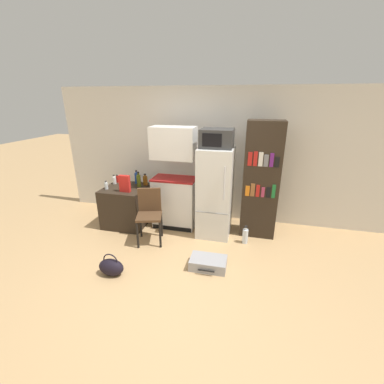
{
  "coord_description": "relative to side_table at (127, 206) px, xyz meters",
  "views": [
    {
      "loc": [
        0.9,
        -2.86,
        2.33
      ],
      "look_at": [
        -0.0,
        0.85,
        0.91
      ],
      "focal_mm": 24.0,
      "sensor_mm": 36.0,
      "label": 1
    }
  ],
  "objects": [
    {
      "name": "bottle_milk_white",
      "position": [
        -0.29,
        0.15,
        0.45
      ],
      "size": [
        0.07,
        0.07,
        0.18
      ],
      "color": "white",
      "rests_on": "side_table"
    },
    {
      "name": "side_table",
      "position": [
        0.0,
        0.0,
        0.0
      ],
      "size": [
        0.76,
        0.76,
        0.74
      ],
      "color": "#2D2319",
      "rests_on": "ground_plane"
    },
    {
      "name": "bottle_ketchup_red",
      "position": [
        -0.29,
        0.25,
        0.44
      ],
      "size": [
        0.06,
        0.06,
        0.15
      ],
      "color": "#AD1914",
      "rests_on": "side_table"
    },
    {
      "name": "bottle_amber_beer",
      "position": [
        0.32,
        0.23,
        0.46
      ],
      "size": [
        0.09,
        0.09,
        0.22
      ],
      "color": "brown",
      "rests_on": "side_table"
    },
    {
      "name": "handbag",
      "position": [
        0.5,
        -1.47,
        -0.25
      ],
      "size": [
        0.36,
        0.2,
        0.33
      ],
      "color": "black",
      "rests_on": "ground_plane"
    },
    {
      "name": "cereal_box",
      "position": [
        0.12,
        -0.21,
        0.52
      ],
      "size": [
        0.19,
        0.07,
        0.3
      ],
      "color": "red",
      "rests_on": "side_table"
    },
    {
      "name": "ground_plane",
      "position": [
        1.38,
        -1.22,
        -0.37
      ],
      "size": [
        24.0,
        24.0,
        0.0
      ],
      "primitive_type": "plane",
      "color": "tan"
    },
    {
      "name": "water_bottle_front",
      "position": [
        2.26,
        -0.19,
        -0.24
      ],
      "size": [
        0.09,
        0.09,
        0.32
      ],
      "color": "silver",
      "rests_on": "ground_plane"
    },
    {
      "name": "suitcase_large_flat",
      "position": [
        1.77,
        -1.0,
        -0.3
      ],
      "size": [
        0.53,
        0.36,
        0.15
      ],
      "rotation": [
        0.0,
        0.0,
        0.02
      ],
      "color": "#99999E",
      "rests_on": "ground_plane"
    },
    {
      "name": "microwave",
      "position": [
        1.69,
        0.05,
        1.33
      ],
      "size": [
        0.52,
        0.45,
        0.3
      ],
      "color": "#333333",
      "rests_on": "refrigerator"
    },
    {
      "name": "refrigerator",
      "position": [
        1.69,
        0.05,
        0.41
      ],
      "size": [
        0.57,
        0.68,
        1.56
      ],
      "color": "silver",
      "rests_on": "ground_plane"
    },
    {
      "name": "bottle_blue_soda",
      "position": [
        0.12,
        0.28,
        0.48
      ],
      "size": [
        0.07,
        0.07,
        0.26
      ],
      "color": "#1E47A3",
      "rests_on": "side_table"
    },
    {
      "name": "wall_back",
      "position": [
        1.58,
        0.78,
        0.89
      ],
      "size": [
        6.4,
        0.1,
        2.52
      ],
      "color": "silver",
      "rests_on": "ground_plane"
    },
    {
      "name": "bottle_clear_short",
      "position": [
        -0.28,
        -0.16,
        0.44
      ],
      "size": [
        0.06,
        0.06,
        0.16
      ],
      "color": "silver",
      "rests_on": "side_table"
    },
    {
      "name": "bookshelf",
      "position": [
        2.44,
        0.2,
        0.62
      ],
      "size": [
        0.59,
        0.37,
        1.99
      ],
      "color": "#2D2319",
      "rests_on": "ground_plane"
    },
    {
      "name": "chair",
      "position": [
        0.67,
        -0.45,
        0.18
      ],
      "size": [
        0.5,
        0.5,
        0.91
      ],
      "rotation": [
        0.0,
        0.0,
        0.29
      ],
      "color": "black",
      "rests_on": "ground_plane"
    },
    {
      "name": "bottle_olive_oil",
      "position": [
        0.24,
        0.11,
        0.49
      ],
      "size": [
        0.08,
        0.08,
        0.29
      ],
      "color": "#566619",
      "rests_on": "side_table"
    },
    {
      "name": "kitchen_hutch",
      "position": [
        0.92,
        0.16,
        0.47
      ],
      "size": [
        0.79,
        0.46,
        1.86
      ],
      "color": "white",
      "rests_on": "ground_plane"
    }
  ]
}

